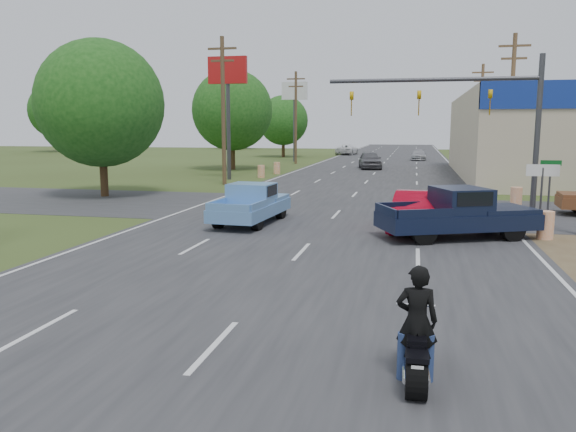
% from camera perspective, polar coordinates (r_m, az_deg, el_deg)
% --- Properties ---
extents(ground, '(200.00, 200.00, 0.00)m').
position_cam_1_polar(ground, '(10.43, -7.55, -13.07)').
color(ground, '#37441B').
rests_on(ground, ground).
extents(main_road, '(15.00, 180.00, 0.02)m').
position_cam_1_polar(main_road, '(49.32, 8.74, 4.28)').
color(main_road, '#2D2D30').
rests_on(main_road, ground).
extents(cross_road, '(120.00, 10.00, 0.02)m').
position_cam_1_polar(cross_road, '(27.54, 5.48, 0.76)').
color(cross_road, '#2D2D30').
rests_on(cross_road, ground).
extents(utility_pole_2, '(2.00, 0.28, 10.00)m').
position_cam_1_polar(utility_pole_2, '(40.54, 21.72, 10.30)').
color(utility_pole_2, '#4C3823').
rests_on(utility_pole_2, ground).
extents(utility_pole_3, '(2.00, 0.28, 10.00)m').
position_cam_1_polar(utility_pole_3, '(58.39, 19.00, 9.82)').
color(utility_pole_3, '#4C3823').
rests_on(utility_pole_3, ground).
extents(utility_pole_5, '(2.00, 0.28, 10.00)m').
position_cam_1_polar(utility_pole_5, '(39.26, -6.60, 10.92)').
color(utility_pole_5, '#4C3823').
rests_on(utility_pole_5, ground).
extents(utility_pole_6, '(2.00, 0.28, 10.00)m').
position_cam_1_polar(utility_pole_6, '(62.42, 0.80, 10.20)').
color(utility_pole_6, '#4C3823').
rests_on(utility_pole_6, ground).
extents(tree_0, '(7.14, 7.14, 8.84)m').
position_cam_1_polar(tree_0, '(33.90, -18.53, 10.77)').
color(tree_0, '#422D19').
rests_on(tree_0, ground).
extents(tree_1, '(7.56, 7.56, 9.36)m').
position_cam_1_polar(tree_1, '(53.81, -5.70, 10.65)').
color(tree_1, '#422D19').
rests_on(tree_1, ground).
extents(tree_2, '(6.72, 6.72, 8.32)m').
position_cam_1_polar(tree_2, '(77.10, -0.49, 9.68)').
color(tree_2, '#422D19').
rests_on(tree_2, ground).
extents(tree_4, '(9.24, 9.24, 11.44)m').
position_cam_1_polar(tree_4, '(102.40, -22.41, 9.87)').
color(tree_4, '#422D19').
rests_on(tree_4, ground).
extents(tree_6, '(8.82, 8.82, 10.92)m').
position_cam_1_polar(tree_6, '(109.32, -5.16, 10.23)').
color(tree_6, '#422D19').
rests_on(tree_6, ground).
extents(barrel_0, '(0.56, 0.56, 1.00)m').
position_cam_1_polar(barrel_0, '(21.81, 24.70, -0.86)').
color(barrel_0, orange).
rests_on(barrel_0, ground).
extents(barrel_1, '(0.56, 0.56, 1.00)m').
position_cam_1_polar(barrel_1, '(30.16, 22.17, 1.79)').
color(barrel_1, orange).
rests_on(barrel_1, ground).
extents(barrel_2, '(0.56, 0.56, 1.00)m').
position_cam_1_polar(barrel_2, '(44.80, -2.74, 4.55)').
color(barrel_2, orange).
rests_on(barrel_2, ground).
extents(barrel_3, '(0.56, 0.56, 1.00)m').
position_cam_1_polar(barrel_3, '(48.58, -1.14, 4.89)').
color(barrel_3, orange).
rests_on(barrel_3, ground).
extents(pole_sign_left_near, '(3.00, 0.35, 9.20)m').
position_cam_1_polar(pole_sign_left_near, '(43.47, -6.14, 13.18)').
color(pole_sign_left_near, '#3F3F44').
rests_on(pole_sign_left_near, ground).
extents(pole_sign_left_far, '(3.00, 0.35, 9.20)m').
position_cam_1_polar(pole_sign_left_far, '(66.60, 0.67, 11.72)').
color(pole_sign_left_far, '#3F3F44').
rests_on(pole_sign_left_far, ground).
extents(lane_sign, '(1.20, 0.08, 2.52)m').
position_cam_1_polar(lane_sign, '(23.63, 24.41, 3.28)').
color(lane_sign, '#3F3F44').
rests_on(lane_sign, ground).
extents(street_name_sign, '(0.80, 0.08, 2.61)m').
position_cam_1_polar(street_name_sign, '(25.24, 25.03, 2.88)').
color(street_name_sign, '#3F3F44').
rests_on(street_name_sign, ground).
extents(signal_mast, '(9.12, 0.40, 7.00)m').
position_cam_1_polar(signal_mast, '(26.18, 18.32, 10.46)').
color(signal_mast, '#3F3F44').
rests_on(signal_mast, ground).
extents(red_convertible, '(2.04, 4.67, 1.49)m').
position_cam_1_polar(red_convertible, '(21.89, 12.82, 0.42)').
color(red_convertible, '#AE081D').
rests_on(red_convertible, ground).
extents(motorcycle, '(0.63, 2.04, 1.04)m').
position_cam_1_polar(motorcycle, '(9.07, 12.85, -13.52)').
color(motorcycle, black).
rests_on(motorcycle, ground).
extents(rider, '(0.65, 0.44, 1.75)m').
position_cam_1_polar(rider, '(8.97, 12.93, -10.95)').
color(rider, black).
rests_on(rider, ground).
extents(blue_pickup, '(2.28, 5.11, 1.65)m').
position_cam_1_polar(blue_pickup, '(23.23, -3.67, 1.33)').
color(blue_pickup, black).
rests_on(blue_pickup, ground).
extents(navy_pickup, '(5.87, 4.14, 1.82)m').
position_cam_1_polar(navy_pickup, '(20.85, 17.14, 0.31)').
color(navy_pickup, black).
rests_on(navy_pickup, ground).
extents(distant_car_grey, '(2.82, 5.24, 1.69)m').
position_cam_1_polar(distant_car_grey, '(55.22, 8.33, 5.64)').
color(distant_car_grey, '#5A595E').
rests_on(distant_car_grey, ground).
extents(distant_car_silver, '(1.79, 4.37, 1.27)m').
position_cam_1_polar(distant_car_silver, '(71.43, 13.12, 6.05)').
color(distant_car_silver, '#ABACB0').
rests_on(distant_car_silver, ground).
extents(distant_car_white, '(3.11, 5.69, 1.51)m').
position_cam_1_polar(distant_car_white, '(84.43, 6.02, 6.72)').
color(distant_car_white, white).
rests_on(distant_car_white, ground).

